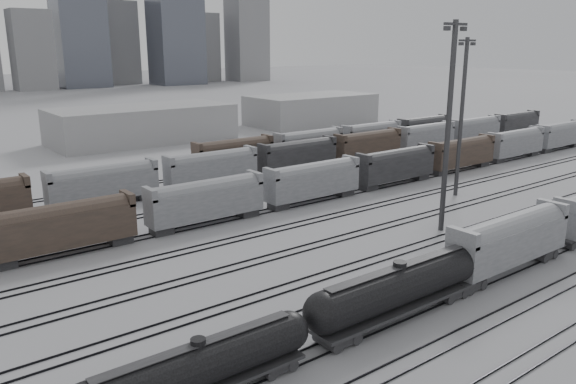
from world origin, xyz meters
TOP-DOWN VIEW (x-y plane):
  - ground at (0.00, 0.00)m, footprint 900.00×900.00m
  - tracks at (0.00, 17.50)m, footprint 220.00×71.50m
  - tank_car_a at (-26.89, 1.00)m, footprint 16.53×2.76m
  - tank_car_b at (-8.92, 1.00)m, footprint 18.91×3.15m
  - hopper_car_a at (6.71, 1.00)m, footprint 15.84×3.15m
  - light_mast_c at (12.18, 13.05)m, footprint 3.86×0.62m
  - light_mast_d at (27.09, 22.00)m, footprint 3.60×0.58m
  - bg_string_near at (8.00, 32.00)m, footprint 151.00×3.00m
  - bg_string_mid at (18.00, 48.00)m, footprint 151.00×3.00m
  - bg_string_far at (35.50, 56.00)m, footprint 66.00×3.00m
  - warehouse_mid at (10.00, 95.00)m, footprint 40.00×18.00m
  - warehouse_right at (60.00, 95.00)m, footprint 35.00×18.00m

SIDE VIEW (x-z plane):
  - ground at x=0.00m, z-range 0.00..0.00m
  - tracks at x=0.00m, z-range 0.00..0.16m
  - tank_car_a at x=-26.89m, z-range 0.32..4.41m
  - tank_car_b at x=-8.92m, z-range 0.37..5.04m
  - bg_string_far at x=35.50m, z-range 0.00..5.60m
  - bg_string_near at x=8.00m, z-range 0.00..5.60m
  - bg_string_mid at x=18.00m, z-range 0.00..5.60m
  - hopper_car_a at x=6.71m, z-range 0.67..6.33m
  - warehouse_mid at x=10.00m, z-range 0.00..8.00m
  - warehouse_right at x=60.00m, z-range 0.00..8.00m
  - light_mast_d at x=27.09m, z-range 0.69..23.19m
  - light_mast_c at x=12.18m, z-range 0.74..24.88m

